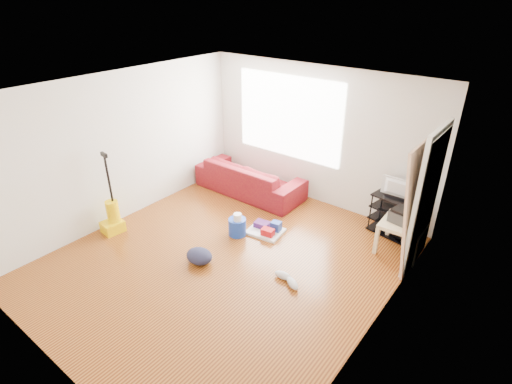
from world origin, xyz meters
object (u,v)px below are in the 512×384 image
Objects in this scene: backpack at (200,262)px; bucket at (237,234)px; side_table at (403,227)px; sofa at (250,192)px; vacuum at (113,218)px; cleaning_tray at (267,229)px; tv_stand at (392,215)px.

bucket is at bearing 85.41° from backpack.
side_table is 1.58× the size of backpack.
backpack is at bearing 110.44° from sofa.
sofa is 2.65m from vacuum.
sofa is at bearing 177.92° from side_table.
side_table reaches higher than sofa.
side_table reaches higher than bucket.
cleaning_tray reaches higher than backpack.
vacuum is (-3.95, -2.37, -0.17)m from side_table.
side_table is at bearing 36.16° from backpack.
vacuum reaches higher than side_table.
backpack is 0.30× the size of vacuum.
side_table is at bearing 177.92° from sofa.
tv_stand is 3.16m from backpack.
side_table is at bearing 27.76° from bucket.
bucket is at bearing -131.61° from tv_stand.
side_table is at bearing -42.07° from tv_stand.
bucket is 0.47× the size of cleaning_tray.
tv_stand is at bearing 37.32° from cleaning_tray.
tv_stand is 2.54m from bucket.
cleaning_tray is (0.35, 0.34, 0.06)m from bucket.
side_table is 1.04× the size of cleaning_tray.
sofa is 2.37m from backpack.
side_table is at bearing 38.01° from vacuum.
side_table reaches higher than backpack.
bucket is at bearing 121.00° from sofa.
cleaning_tray is at bearing 43.77° from vacuum.
sofa is 1.48m from cleaning_tray.
bucket is at bearing -152.24° from side_table.
vacuum reaches higher than bucket.
tv_stand is 0.49m from side_table.
backpack is at bearing -103.59° from cleaning_tray.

